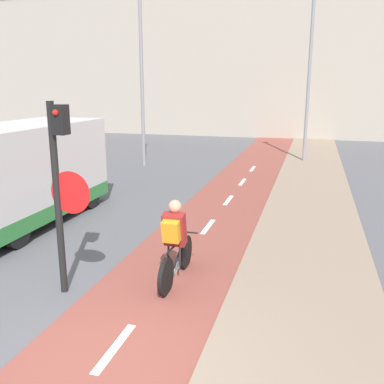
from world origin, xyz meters
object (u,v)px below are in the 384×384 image
Objects in this scene: van at (24,175)px; street_lamp_far at (141,57)px; traffic_light_pole at (61,178)px; cyclist_near at (175,243)px; street_lamp_sidewalk at (310,61)px.

street_lamp_far is at bearing 90.88° from van.
traffic_light_pole is 2.12m from cyclist_near.
van is (-6.27, -10.72, -3.10)m from street_lamp_sidewalk.
traffic_light_pole is 1.79× the size of cyclist_near.
street_lamp_sidewalk is at bearing 82.17° from cyclist_near.
street_lamp_far is 4.22× the size of cyclist_near.
street_lamp_sidewalk is at bearing 59.67° from van.
street_lamp_sidewalk is (6.39, 2.87, -0.09)m from street_lamp_far.
street_lamp_far reaches higher than cyclist_near.
traffic_light_pole is at bearing -45.24° from van.
traffic_light_pole is at bearing -152.29° from cyclist_near.
traffic_light_pole is 4.25m from van.
cyclist_near is at bearing 27.71° from traffic_light_pole.
traffic_light_pole is 14.30m from street_lamp_sidewalk.
cyclist_near is 0.36× the size of van.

